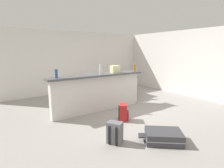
# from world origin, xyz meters

# --- Properties ---
(ground_plane) EXTENTS (13.00, 13.00, 0.05)m
(ground_plane) POSITION_xyz_m (0.00, 0.00, -0.03)
(ground_plane) COLOR gray
(wall_back) EXTENTS (6.60, 0.10, 2.50)m
(wall_back) POSITION_xyz_m (0.00, 3.05, 1.25)
(wall_back) COLOR silver
(wall_back) RESTS_ON ground_plane
(wall_right) EXTENTS (0.10, 6.00, 2.50)m
(wall_right) POSITION_xyz_m (3.05, 0.30, 1.25)
(wall_right) COLOR silver
(wall_right) RESTS_ON ground_plane
(partition_half_wall) EXTENTS (2.80, 0.20, 1.02)m
(partition_half_wall) POSITION_xyz_m (-0.65, 0.36, 0.51)
(partition_half_wall) COLOR silver
(partition_half_wall) RESTS_ON ground_plane
(bar_countertop) EXTENTS (2.96, 0.40, 0.05)m
(bar_countertop) POSITION_xyz_m (-0.65, 0.36, 1.04)
(bar_countertop) COLOR #4C4C51
(bar_countertop) RESTS_ON partition_half_wall
(bottle_blue) EXTENTS (0.07, 0.07, 0.22)m
(bottle_blue) POSITION_xyz_m (-1.85, 0.36, 1.18)
(bottle_blue) COLOR #284C89
(bottle_blue) RESTS_ON bar_countertop
(bottle_clear) EXTENTS (0.06, 0.06, 0.29)m
(bottle_clear) POSITION_xyz_m (-0.64, 0.28, 1.22)
(bottle_clear) COLOR silver
(bottle_clear) RESTS_ON bar_countertop
(bottle_amber) EXTENTS (0.07, 0.07, 0.23)m
(bottle_amber) POSITION_xyz_m (0.65, 0.28, 1.18)
(bottle_amber) COLOR #9E661E
(bottle_amber) RESTS_ON bar_countertop
(grocery_bag) EXTENTS (0.26, 0.18, 0.22)m
(grocery_bag) POSITION_xyz_m (-0.05, 0.39, 1.18)
(grocery_bag) COLOR beige
(grocery_bag) RESTS_ON bar_countertop
(dining_table) EXTENTS (1.10, 0.80, 0.74)m
(dining_table) POSITION_xyz_m (0.92, 1.38, 0.65)
(dining_table) COLOR #332319
(dining_table) RESTS_ON ground_plane
(dining_chair_near_partition) EXTENTS (0.49, 0.49, 0.93)m
(dining_chair_near_partition) POSITION_xyz_m (0.84, 0.82, 0.52)
(dining_chair_near_partition) COLOR #4C331E
(dining_chair_near_partition) RESTS_ON ground_plane
(dining_chair_far_side) EXTENTS (0.47, 0.47, 0.93)m
(dining_chair_far_side) POSITION_xyz_m (0.96, 1.90, 0.52)
(dining_chair_far_side) COLOR #4C331E
(dining_chair_far_side) RESTS_ON ground_plane
(suitcase_flat_charcoal) EXTENTS (0.85, 0.82, 0.22)m
(suitcase_flat_charcoal) POSITION_xyz_m (-0.57, -1.93, 0.11)
(suitcase_flat_charcoal) COLOR #38383D
(suitcase_flat_charcoal) RESTS_ON ground_plane
(backpack_red) EXTENTS (0.33, 0.34, 0.42)m
(backpack_red) POSITION_xyz_m (-0.54, -0.65, 0.20)
(backpack_red) COLOR red
(backpack_red) RESTS_ON ground_plane
(backpack_grey) EXTENTS (0.33, 0.33, 0.42)m
(backpack_grey) POSITION_xyz_m (-1.35, -1.43, 0.20)
(backpack_grey) COLOR slate
(backpack_grey) RESTS_ON ground_plane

